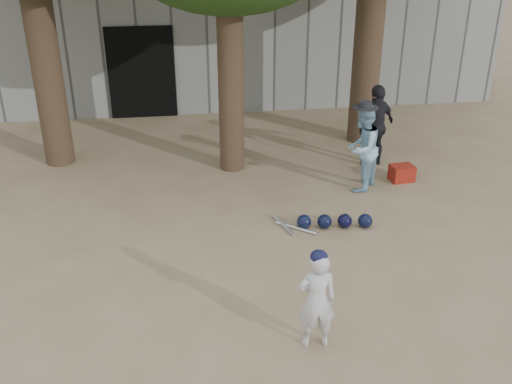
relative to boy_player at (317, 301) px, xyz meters
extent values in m
plane|color=#937C5E|center=(-0.96, 1.14, -0.60)|extent=(70.00, 70.00, 0.00)
imported|color=silver|center=(0.00, 0.00, 0.00)|extent=(0.45, 0.30, 1.20)
imported|color=#88B7D3|center=(1.80, 4.02, 0.18)|extent=(0.93, 0.96, 1.56)
imported|color=black|center=(2.43, 5.08, 0.21)|extent=(1.02, 0.85, 1.62)
cube|color=maroon|center=(2.70, 4.25, -0.45)|extent=(0.45, 0.36, 0.30)
cube|color=gray|center=(-0.96, 9.14, 0.90)|extent=(16.00, 0.35, 3.00)
cube|color=black|center=(-2.16, 8.94, 0.50)|extent=(1.60, 0.08, 2.20)
cube|color=slate|center=(-0.96, 11.64, 0.90)|extent=(16.00, 5.00, 3.00)
sphere|color=black|center=(0.49, 2.71, -0.48)|extent=(0.23, 0.23, 0.23)
sphere|color=black|center=(0.81, 2.67, -0.48)|extent=(0.23, 0.23, 0.23)
sphere|color=black|center=(1.13, 2.64, -0.48)|extent=(0.23, 0.23, 0.23)
sphere|color=black|center=(1.45, 2.59, -0.48)|extent=(0.23, 0.23, 0.23)
cylinder|color=silver|center=(0.18, 2.80, -0.57)|extent=(0.26, 0.71, 0.06)
cylinder|color=silver|center=(0.36, 2.68, -0.57)|extent=(0.59, 0.51, 0.06)
cylinder|color=brown|center=(-3.76, 6.14, 2.15)|extent=(0.56, 0.56, 5.50)
cylinder|color=brown|center=(-0.36, 5.34, 1.90)|extent=(0.48, 0.48, 5.00)
cylinder|color=brown|center=(2.64, 6.54, 2.30)|extent=(0.60, 0.60, 5.80)
camera|label=1|loc=(-1.41, -5.01, 3.75)|focal=40.00mm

